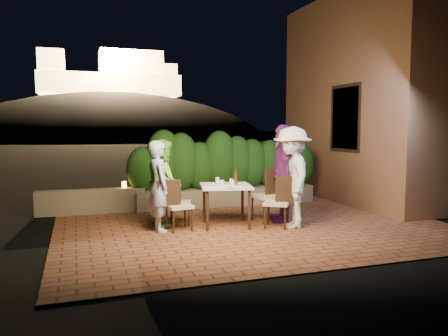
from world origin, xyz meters
name	(u,v)px	position (x,y,z in m)	size (l,w,h in m)	color
ground	(258,228)	(0.00, 0.00, -0.02)	(400.00, 400.00, 0.00)	black
terrace_floor	(248,225)	(0.00, 0.50, -0.07)	(7.00, 6.00, 0.15)	brown
building_wall	(362,98)	(3.60, 2.00, 2.50)	(1.60, 5.00, 5.00)	#945F3A
window_pane	(346,118)	(2.82, 1.50, 2.00)	(0.08, 1.00, 1.40)	black
window_frame	(346,118)	(2.81, 1.50, 2.00)	(0.06, 1.15, 1.55)	black
planter	(227,196)	(0.20, 2.30, 0.20)	(4.20, 0.55, 0.40)	#77694C
hedge	(227,164)	(0.20, 2.30, 0.95)	(4.00, 0.70, 1.10)	#183C10
parapet	(91,201)	(-2.80, 2.30, 0.25)	(2.20, 0.30, 0.50)	#77694C
hill	(112,166)	(2.00, 60.00, -4.00)	(52.00, 40.00, 22.00)	black
fortress	(110,68)	(2.00, 60.00, 10.50)	(26.00, 8.00, 8.00)	#FFCC7A
dining_table	(226,205)	(-0.52, 0.28, 0.38)	(0.89, 0.89, 0.75)	white
plate_nw	(213,187)	(-0.83, 0.09, 0.76)	(0.21, 0.21, 0.01)	white
plate_sw	(209,183)	(-0.74, 0.59, 0.76)	(0.24, 0.24, 0.01)	white
plate_ne	(241,186)	(-0.32, 0.00, 0.76)	(0.21, 0.21, 0.01)	white
plate_se	(240,183)	(-0.18, 0.46, 0.76)	(0.23, 0.23, 0.01)	white
plate_centre	(225,184)	(-0.53, 0.31, 0.76)	(0.23, 0.23, 0.01)	white
plate_front	(230,187)	(-0.56, -0.07, 0.76)	(0.21, 0.21, 0.01)	white
glass_nw	(222,183)	(-0.65, 0.12, 0.81)	(0.07, 0.07, 0.11)	silver
glass_sw	(218,180)	(-0.61, 0.50, 0.81)	(0.07, 0.07, 0.12)	silver
glass_ne	(233,183)	(-0.43, 0.17, 0.80)	(0.06, 0.06, 0.11)	silver
glass_se	(231,181)	(-0.38, 0.39, 0.80)	(0.06, 0.06, 0.10)	silver
beer_bottle	(236,177)	(-0.31, 0.32, 0.89)	(0.05, 0.05, 0.28)	#53250D
bowl	(220,182)	(-0.54, 0.57, 0.77)	(0.17, 0.17, 0.04)	white
chair_left_front	(179,205)	(-1.40, 0.21, 0.45)	(0.41, 0.41, 0.89)	black
chair_left_back	(180,202)	(-1.28, 0.66, 0.42)	(0.39, 0.39, 0.85)	black
chair_right_front	(277,202)	(0.30, -0.14, 0.46)	(0.43, 0.43, 0.93)	black
chair_right_back	(267,195)	(0.34, 0.40, 0.51)	(0.47, 0.47, 1.02)	black
diner_blue	(159,186)	(-1.73, 0.28, 0.78)	(0.57, 0.37, 1.57)	silver
diner_green	(164,182)	(-1.56, 0.75, 0.79)	(0.77, 0.60, 1.58)	#78D342
diner_white	(292,177)	(0.56, -0.21, 0.90)	(1.17, 0.67, 1.81)	silver
diner_purple	(283,173)	(0.64, 0.31, 0.92)	(1.08, 0.45, 1.85)	#6A246E
parapet_lamp	(124,185)	(-2.12, 2.30, 0.57)	(0.10, 0.10, 0.14)	orange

